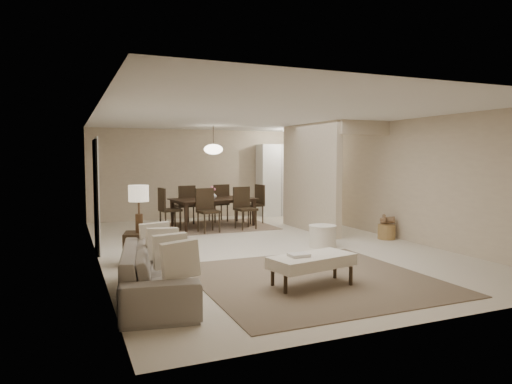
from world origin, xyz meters
name	(u,v)px	position (x,y,z in m)	size (l,w,h in m)	color
floor	(260,246)	(0.00, 0.00, 0.00)	(9.00, 9.00, 0.00)	beige
ceiling	(260,117)	(0.00, 0.00, 2.50)	(9.00, 9.00, 0.00)	white
back_wall	(198,174)	(0.00, 4.50, 1.25)	(6.00, 6.00, 0.00)	#BCA88E
left_wall	(96,186)	(-3.00, 0.00, 1.25)	(9.00, 9.00, 0.00)	#BCA88E
right_wall	(386,179)	(3.00, 0.00, 1.25)	(9.00, 9.00, 0.00)	#BCA88E
partition	(310,178)	(1.80, 1.25, 1.25)	(0.15, 2.50, 2.50)	#BCA88E
doorway	(96,196)	(-2.97, 0.60, 1.02)	(0.04, 0.90, 2.04)	black
pantry_cabinet	(278,180)	(2.35, 4.15, 1.05)	(1.20, 0.55, 2.10)	white
flush_light	(291,131)	(2.30, 3.20, 2.46)	(0.44, 0.44, 0.05)	white
living_rug	(313,279)	(-0.27, -2.55, 0.01)	(3.20, 3.20, 0.01)	brown
sofa	(158,272)	(-2.45, -2.55, 0.31)	(0.84, 2.16, 0.63)	gray
ottoman_bench	(312,261)	(-0.47, -2.85, 0.34)	(1.25, 0.76, 0.42)	silver
side_table	(140,248)	(-2.40, -0.68, 0.26)	(0.47, 0.47, 0.52)	black
table_lamp	(139,198)	(-2.40, -0.68, 1.08)	(0.32, 0.32, 0.76)	#4A3320
round_pouf	(323,236)	(1.07, -0.57, 0.21)	(0.53, 0.53, 0.41)	silver
wicker_basket	(386,232)	(2.75, -0.36, 0.15)	(0.36, 0.36, 0.31)	olive
dining_rug	(214,226)	(-0.10, 2.69, 0.01)	(2.80, 2.10, 0.01)	#7F654F
dining_table	(214,213)	(-0.10, 2.69, 0.35)	(2.00, 1.12, 0.70)	black
dining_chairs	(214,207)	(-0.10, 2.69, 0.51)	(2.75, 2.13, 1.01)	black
vase	(214,195)	(-0.10, 2.69, 0.78)	(0.15, 0.15, 0.15)	silver
yellow_mat	(317,224)	(2.49, 2.08, 0.01)	(0.83, 0.51, 0.01)	gold
pendant_light	(213,149)	(-0.10, 2.69, 1.92)	(0.46, 0.46, 0.71)	#4A3320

